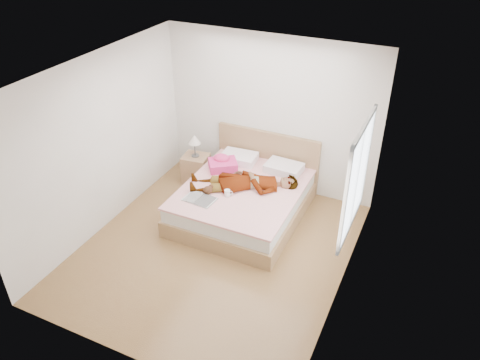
{
  "coord_description": "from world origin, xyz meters",
  "views": [
    {
      "loc": [
        2.5,
        -4.52,
        4.4
      ],
      "look_at": [
        0.0,
        0.85,
        0.7
      ],
      "focal_mm": 35.0,
      "sensor_mm": 36.0,
      "label": 1
    }
  ],
  "objects": [
    {
      "name": "ground",
      "position": [
        0.0,
        0.0,
        0.0
      ],
      "size": [
        4.0,
        4.0,
        0.0
      ],
      "primitive_type": "plane",
      "color": "#4E3118",
      "rests_on": "ground"
    },
    {
      "name": "bed",
      "position": [
        0.0,
        1.04,
        0.28
      ],
      "size": [
        1.8,
        2.08,
        1.0
      ],
      "color": "olive",
      "rests_on": "ground"
    },
    {
      "name": "coffee_mug",
      "position": [
        -0.11,
        0.64,
        0.56
      ],
      "size": [
        0.14,
        0.11,
        0.1
      ],
      "color": "white",
      "rests_on": "bed"
    },
    {
      "name": "nightstand",
      "position": [
        -1.14,
        1.49,
        0.3
      ],
      "size": [
        0.47,
        0.43,
        0.92
      ],
      "color": "brown",
      "rests_on": "ground"
    },
    {
      "name": "phone",
      "position": [
        -0.49,
        1.4,
        0.7
      ],
      "size": [
        0.08,
        0.11,
        0.05
      ],
      "primitive_type": "cube",
      "rotation": [
        0.44,
        0.0,
        0.45
      ],
      "color": "silver",
      "rests_on": "bed"
    },
    {
      "name": "room_shell",
      "position": [
        1.77,
        0.3,
        1.5
      ],
      "size": [
        4.0,
        4.0,
        4.0
      ],
      "color": "white",
      "rests_on": "ground"
    },
    {
      "name": "towel",
      "position": [
        -0.54,
        1.33,
        0.6
      ],
      "size": [
        0.57,
        0.55,
        0.23
      ],
      "color": "#E03C94",
      "rests_on": "bed"
    },
    {
      "name": "plush_toy",
      "position": [
        -0.4,
        0.59,
        0.57
      ],
      "size": [
        0.16,
        0.22,
        0.12
      ],
      "color": "black",
      "rests_on": "bed"
    },
    {
      "name": "hair",
      "position": [
        -0.56,
        1.45,
        0.55
      ],
      "size": [
        0.49,
        0.59,
        0.08
      ],
      "primitive_type": "ellipsoid",
      "rotation": [
        0.0,
        0.0,
        -0.08
      ],
      "color": "black",
      "rests_on": "bed"
    },
    {
      "name": "magazine",
      "position": [
        -0.44,
        0.38,
        0.52
      ],
      "size": [
        0.49,
        0.34,
        0.03
      ],
      "color": "silver",
      "rests_on": "bed"
    },
    {
      "name": "woman",
      "position": [
        0.01,
        1.0,
        0.63
      ],
      "size": [
        1.78,
        1.29,
        0.23
      ],
      "primitive_type": "imported",
      "rotation": [
        0.0,
        0.0,
        -1.12
      ],
      "color": "white",
      "rests_on": "bed"
    }
  ]
}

